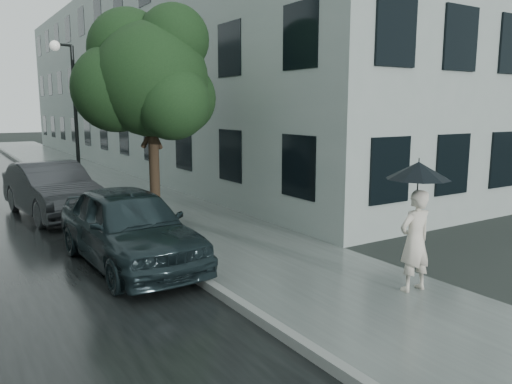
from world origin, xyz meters
TOP-DOWN VIEW (x-y plane):
  - ground at (0.00, 0.00)m, footprint 120.00×120.00m
  - sidewalk at (0.25, 12.00)m, footprint 3.50×60.00m
  - kerb_near at (-1.57, 12.00)m, footprint 0.15×60.00m
  - building_near at (5.47, 19.50)m, footprint 7.02×36.00m
  - pedestrian at (1.24, -1.00)m, footprint 0.64×0.45m
  - umbrella at (1.23, -1.00)m, footprint 1.11×1.11m
  - street_tree at (-0.60, 5.83)m, footprint 3.66×3.33m
  - lamp_post at (-1.40, 10.95)m, footprint 0.84×0.42m
  - car_near at (-2.23, 2.87)m, footprint 1.92×4.45m
  - car_far at (-2.62, 8.26)m, footprint 2.06×4.64m

SIDE VIEW (x-z plane):
  - ground at x=0.00m, z-range 0.00..0.00m
  - sidewalk at x=0.25m, z-range 0.00..0.01m
  - kerb_near at x=-1.57m, z-range 0.00..0.15m
  - car_far at x=-2.62m, z-range 0.01..1.49m
  - car_near at x=-2.23m, z-range 0.01..1.50m
  - pedestrian at x=1.24m, z-range 0.01..1.69m
  - umbrella at x=1.23m, z-range 1.37..2.62m
  - lamp_post at x=-1.40m, z-range 0.37..5.43m
  - street_tree at x=-0.60m, z-range 0.96..6.45m
  - building_near at x=5.47m, z-range 0.00..9.00m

